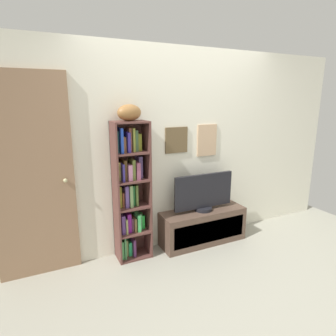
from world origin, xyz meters
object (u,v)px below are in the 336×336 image
(tv_stand, at_px, (203,226))
(door, at_px, (32,179))
(television, at_px, (204,193))
(bookshelf, at_px, (129,191))
(football, at_px, (129,113))

(tv_stand, distance_m, door, 2.07)
(television, relative_size, door, 0.39)
(television, bearing_deg, tv_stand, -90.00)
(bookshelf, height_order, football, football)
(bookshelf, distance_m, television, 0.95)
(tv_stand, xyz_separation_m, television, (0.00, 0.00, 0.45))
(tv_stand, relative_size, door, 0.53)
(television, xyz_separation_m, door, (-1.90, 0.16, 0.37))
(football, bearing_deg, bookshelf, 125.87)
(football, bearing_deg, door, 173.89)
(bookshelf, xyz_separation_m, television, (0.94, -0.08, -0.13))
(football, height_order, door, door)
(television, bearing_deg, bookshelf, 175.24)
(tv_stand, relative_size, television, 1.39)
(bookshelf, distance_m, football, 0.87)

